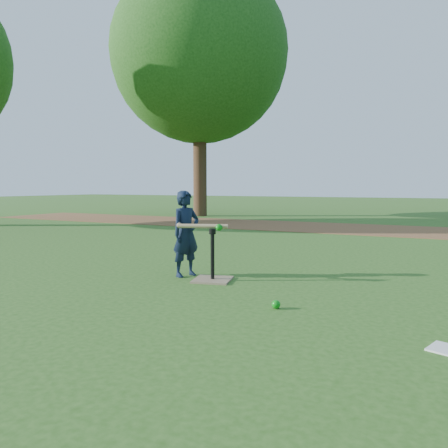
% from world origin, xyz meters
% --- Properties ---
extents(ground, '(80.00, 80.00, 0.00)m').
position_xyz_m(ground, '(0.00, 0.00, 0.00)').
color(ground, '#285116').
rests_on(ground, ground).
extents(dirt_strip, '(24.00, 3.00, 0.01)m').
position_xyz_m(dirt_strip, '(0.00, 7.50, 0.01)').
color(dirt_strip, brown).
rests_on(dirt_strip, ground).
extents(child, '(0.37, 0.45, 1.06)m').
position_xyz_m(child, '(-0.66, 0.45, 0.53)').
color(child, black).
rests_on(child, ground).
extents(wiffle_ball_ground, '(0.08, 0.08, 0.08)m').
position_xyz_m(wiffle_ball_ground, '(0.84, -0.42, 0.04)').
color(wiffle_ball_ground, '#0C8513').
rests_on(wiffle_ball_ground, ground).
extents(batting_tee, '(0.52, 0.52, 0.61)m').
position_xyz_m(batting_tee, '(-0.25, 0.36, 0.11)').
color(batting_tee, '#887256').
rests_on(batting_tee, ground).
extents(swing_action, '(0.62, 0.24, 0.08)m').
position_xyz_m(swing_action, '(-0.35, 0.34, 0.64)').
color(swing_action, tan).
rests_on(swing_action, ground).
extents(tree_left, '(6.40, 6.40, 9.08)m').
position_xyz_m(tree_left, '(-6.00, 10.00, 5.87)').
color(tree_left, '#382316').
rests_on(tree_left, ground).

